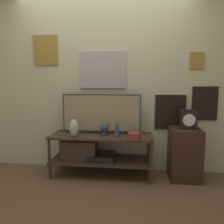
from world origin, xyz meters
TOP-DOWN VIEW (x-y plane):
  - ground_plane at (0.00, 0.00)m, footprint 12.00×12.00m
  - wall_back at (0.01, 0.58)m, footprint 6.40×0.08m
  - media_console at (-0.12, 0.28)m, footprint 1.39×0.49m
  - television at (-0.01, 0.39)m, footprint 1.10×0.05m
  - vase_urn_stoneware at (-0.34, 0.14)m, footprint 0.12×0.13m
  - vase_slim_bronze at (0.22, 0.20)m, footprint 0.09×0.09m
  - vase_wide_bowl at (0.45, 0.09)m, footprint 0.17×0.17m
  - decorative_bust at (0.05, 0.24)m, footprint 0.11×0.11m
  - side_table at (1.12, 0.31)m, footprint 0.39×0.43m
  - mantel_clock at (1.15, 0.29)m, footprint 0.21×0.11m

SIDE VIEW (x-z plane):
  - ground_plane at x=0.00m, z-range 0.00..0.00m
  - side_table at x=1.12m, z-range 0.00..0.68m
  - media_console at x=-0.12m, z-range 0.08..0.65m
  - vase_wide_bowl at x=0.45m, z-range 0.57..0.66m
  - decorative_bust at x=0.05m, z-range 0.59..0.76m
  - vase_slim_bronze at x=0.22m, z-range 0.57..0.79m
  - vase_urn_stoneware at x=-0.34m, z-range 0.57..0.81m
  - mantel_clock at x=1.15m, z-range 0.68..0.94m
  - television at x=-0.01m, z-range 0.58..1.14m
  - wall_back at x=0.01m, z-range 0.00..2.70m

